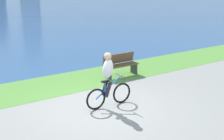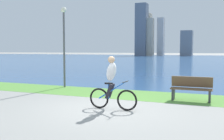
{
  "view_description": "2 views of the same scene",
  "coord_description": "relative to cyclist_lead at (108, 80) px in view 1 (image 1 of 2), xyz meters",
  "views": [
    {
      "loc": [
        -4.7,
        -7.35,
        3.73
      ],
      "look_at": [
        0.54,
        0.32,
        1.06
      ],
      "focal_mm": 49.66,
      "sensor_mm": 36.0,
      "label": 1
    },
    {
      "loc": [
        3.27,
        -7.5,
        1.9
      ],
      "look_at": [
        0.21,
        0.13,
        1.26
      ],
      "focal_mm": 41.52,
      "sensor_mm": 36.0,
      "label": 2
    }
  ],
  "objects": [
    {
      "name": "ground_plane",
      "position": [
        -0.22,
        -0.06,
        -0.84
      ],
      "size": [
        300.0,
        300.0,
        0.0
      ],
      "primitive_type": "plane",
      "color": "gray"
    },
    {
      "name": "bench_near_path",
      "position": [
        2.22,
        2.44,
        -0.39
      ],
      "size": [
        1.5,
        0.47,
        0.9
      ],
      "color": "brown",
      "rests_on": "ground"
    },
    {
      "name": "cyclist_lead",
      "position": [
        0.0,
        0.0,
        0.0
      ],
      "size": [
        1.62,
        0.52,
        1.7
      ],
      "color": "black",
      "rests_on": "ground"
    },
    {
      "name": "grass_strip_bayside",
      "position": [
        -0.22,
        2.85,
        -0.84
      ],
      "size": [
        120.0,
        2.43,
        0.01
      ],
      "primitive_type": "cube",
      "color": "#59933D",
      "rests_on": "ground"
    }
  ]
}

